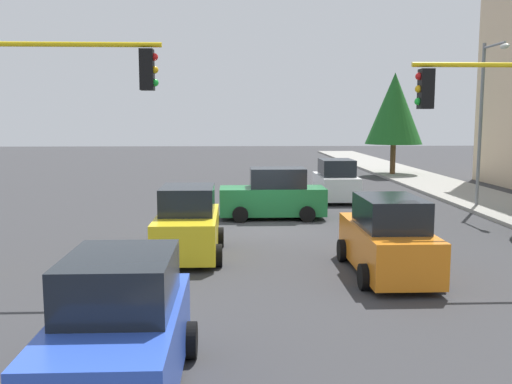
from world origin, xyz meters
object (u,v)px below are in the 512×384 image
Objects in this scene: car_yellow at (188,225)px; car_orange at (387,239)px; traffic_signal_near_right at (48,110)px; street_lamp_curbside at (485,107)px; car_white at (336,182)px; car_blue at (120,332)px; tree_roadside_far at (394,109)px; car_green at (274,195)px.

car_orange is at bearing 67.57° from car_yellow.
traffic_signal_near_right is 1.38× the size of car_orange.
street_lamp_curbside is 1.86× the size of car_white.
car_blue is 8.05m from car_orange.
car_white is (-18.66, 6.48, -0.00)m from car_blue.
tree_roadside_far is at bearing 178.81° from street_lamp_curbside.
traffic_signal_near_right is at bearing -90.75° from car_orange.
car_blue is 0.91× the size of car_orange.
car_blue is at bearing -12.81° from car_green.
car_green is at bearing 143.33° from traffic_signal_near_right.
traffic_signal_near_right is 8.80m from car_orange.
car_white is (11.38, -5.97, -3.63)m from tree_roadside_far.
car_orange is at bearing 15.54° from car_green.
street_lamp_curbside is 1.88× the size of car_yellow.
street_lamp_curbside reaches higher than tree_roadside_far.
car_yellow is (5.99, -2.87, -0.00)m from car_green.
street_lamp_curbside reaches higher than car_orange.
street_lamp_curbside is (-9.61, 14.91, 0.28)m from traffic_signal_near_right.
tree_roadside_far is at bearing 152.34° from car_white.
car_green is (1.61, -8.95, -3.45)m from street_lamp_curbside.
street_lamp_curbside is at bearing 142.19° from car_blue.
traffic_signal_near_right is at bearing -56.98° from car_yellow.
car_blue is 19.75m from car_white.
street_lamp_curbside is 14.39m from tree_roadside_far.
tree_roadside_far is 32.72m from car_blue.
traffic_signal_near_right reaches higher than car_white.
car_green is 1.07× the size of car_blue.
car_green is 6.64m from car_yellow.
street_lamp_curbside is at bearing 122.81° from traffic_signal_near_right.
traffic_signal_near_right is at bearing -57.19° from street_lamp_curbside.
tree_roadside_far reaches higher than car_green.
tree_roadside_far reaches higher than car_white.
car_white is at bearing 144.56° from car_green.
car_yellow is at bearing 123.02° from traffic_signal_near_right.
traffic_signal_near_right is 7.36m from car_blue.
traffic_signal_near_right is 1.54× the size of car_yellow.
traffic_signal_near_right is at bearing -36.22° from car_white.
tree_roadside_far is at bearing 157.50° from car_blue.
tree_roadside_far is 25.37m from car_yellow.
car_green is at bearing -30.04° from tree_roadside_far.
car_green is at bearing -164.46° from car_orange.
traffic_signal_near_right is 17.74m from street_lamp_curbside.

